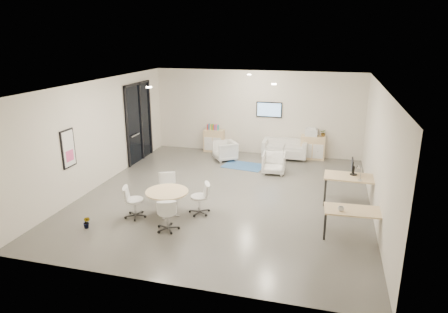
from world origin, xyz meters
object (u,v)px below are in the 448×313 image
loveseat (285,150)px  round_table (167,194)px  sideboard_left (214,141)px  sideboard_right (313,147)px  desk_front (354,213)px  armchair_right (274,162)px  desk_rear (353,179)px  armchair_left (225,150)px

loveseat → round_table: 6.25m
sideboard_left → sideboard_right: 3.85m
desk_front → armchair_right: bearing=117.6°
desk_rear → round_table: bearing=-155.4°
sideboard_left → desk_rear: 6.50m
loveseat → armchair_right: size_ratio=2.14×
desk_front → armchair_left: bearing=127.7°
sideboard_left → sideboard_right: size_ratio=0.99×
loveseat → armchair_right: bearing=-95.0°
desk_front → sideboard_left: bearing=126.9°
sideboard_left → armchair_left: (0.71, -0.99, -0.05)m
sideboard_left → armchair_left: 1.23m
armchair_right → sideboard_right: bearing=56.2°
armchair_right → loveseat: bearing=81.6°
sideboard_right → sideboard_left: bearing=179.8°
loveseat → sideboard_left: bearing=176.2°
sideboard_right → round_table: (-3.33, -5.97, 0.14)m
sideboard_right → armchair_right: bearing=-120.3°
sideboard_left → sideboard_right: (3.85, -0.01, 0.00)m
sideboard_right → desk_front: 6.10m
sideboard_left → desk_rear: sideboard_left is taller
armchair_left → desk_front: bearing=5.8°
sideboard_right → round_table: 6.84m
sideboard_right → armchair_left: sideboard_right is taller
sideboard_left → desk_front: (5.06, -5.98, 0.18)m
sideboard_right → armchair_right: 2.32m
armchair_left → desk_rear: (4.40, -3.01, 0.33)m
sideboard_right → armchair_left: (-3.13, -0.98, -0.05)m
sideboard_right → loveseat: 1.03m
sideboard_left → armchair_right: sideboard_left is taller
armchair_left → desk_front: size_ratio=0.57×
loveseat → desk_front: size_ratio=1.20×
armchair_left → armchair_right: armchair_left is taller
sideboard_left → armchair_right: (2.68, -2.01, -0.06)m
loveseat → desk_front: 6.22m
loveseat → round_table: size_ratio=1.49×
sideboard_left → round_table: bearing=-85.1°
armchair_left → round_table: armchair_left is taller
loveseat → armchair_right: (-0.15, -1.83, 0.05)m
armchair_right → desk_rear: 3.17m
round_table → armchair_left: bearing=87.7°
loveseat → desk_rear: 4.46m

